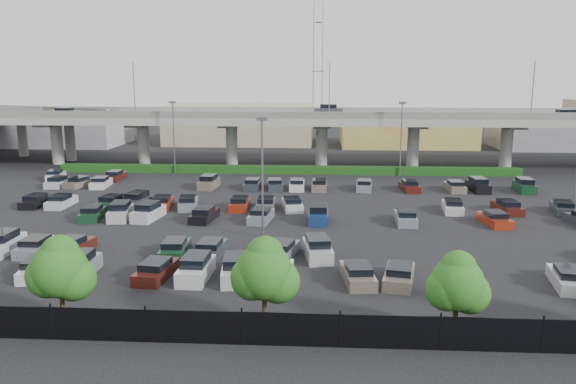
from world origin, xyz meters
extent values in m
plane|color=black|center=(0.00, 0.00, 0.00)|extent=(280.00, 280.00, 0.00)
cube|color=gray|center=(0.00, 32.00, 7.25)|extent=(150.00, 13.00, 1.10)
cube|color=#63635E|center=(0.00, 25.75, 8.30)|extent=(150.00, 0.50, 1.00)
cube|color=#63635E|center=(0.00, 38.25, 8.30)|extent=(150.00, 0.50, 1.00)
cylinder|color=gray|center=(-37.00, 32.00, 3.35)|extent=(1.80, 1.80, 6.70)
cube|color=#63635E|center=(-37.00, 32.00, 6.50)|extent=(2.60, 9.75, 0.50)
cylinder|color=gray|center=(-23.00, 32.00, 3.35)|extent=(1.80, 1.80, 6.70)
cube|color=#63635E|center=(-23.00, 32.00, 6.50)|extent=(2.60, 9.75, 0.50)
cylinder|color=gray|center=(-9.00, 32.00, 3.35)|extent=(1.80, 1.80, 6.70)
cube|color=#63635E|center=(-9.00, 32.00, 6.50)|extent=(2.60, 9.75, 0.50)
cylinder|color=gray|center=(5.00, 32.00, 3.35)|extent=(1.80, 1.80, 6.70)
cube|color=#63635E|center=(5.00, 32.00, 6.50)|extent=(2.60, 9.75, 0.50)
cylinder|color=gray|center=(19.00, 32.00, 3.35)|extent=(1.80, 1.80, 6.70)
cube|color=#63635E|center=(19.00, 32.00, 6.50)|extent=(2.60, 9.75, 0.50)
cylinder|color=gray|center=(33.00, 32.00, 3.35)|extent=(1.80, 1.80, 6.70)
cube|color=#63635E|center=(33.00, 32.00, 6.50)|extent=(2.60, 9.75, 0.50)
cube|color=silver|center=(-34.00, 29.00, 8.21)|extent=(4.40, 1.82, 0.82)
cube|color=black|center=(-34.00, 29.00, 8.84)|extent=(2.30, 1.60, 0.50)
cube|color=#2D343B|center=(6.00, 35.00, 8.32)|extent=(4.40, 1.82, 1.05)
cube|color=black|center=(6.00, 35.00, 9.14)|extent=(2.60, 1.60, 0.65)
cube|color=navy|center=(40.00, 29.00, 8.21)|extent=(4.40, 1.82, 0.82)
cube|color=black|center=(40.00, 29.00, 8.84)|extent=(2.30, 1.60, 0.50)
cylinder|color=#55555B|center=(-22.00, 25.90, 11.80)|extent=(0.14, 0.14, 8.00)
cylinder|color=#55555B|center=(6.00, 25.90, 11.80)|extent=(0.14, 0.14, 8.00)
cylinder|color=#55555B|center=(34.00, 25.90, 11.80)|extent=(0.14, 0.14, 8.00)
cube|color=gray|center=(-52.00, 43.00, 7.25)|extent=(50.93, 30.13, 1.10)
cube|color=#63635E|center=(-52.00, 43.00, 8.30)|extent=(47.34, 22.43, 1.00)
cylinder|color=gray|center=(-47.47, 40.89, 3.35)|extent=(1.60, 1.60, 6.70)
cylinder|color=gray|center=(-36.59, 35.82, 3.35)|extent=(1.60, 1.60, 6.70)
cube|color=#143B11|center=(0.00, 25.00, 0.55)|extent=(66.00, 1.60, 1.10)
cube|color=black|center=(0.00, -28.00, 0.90)|extent=(70.00, 0.06, 1.80)
cylinder|color=black|center=(-9.00, -28.00, 1.00)|extent=(0.10, 0.10, 2.00)
cylinder|color=black|center=(-4.00, -28.00, 1.00)|extent=(0.10, 0.10, 2.00)
cylinder|color=black|center=(1.00, -28.00, 1.00)|extent=(0.10, 0.10, 2.00)
cylinder|color=black|center=(6.00, -28.00, 1.00)|extent=(0.10, 0.10, 2.00)
cylinder|color=black|center=(11.00, -28.00, 1.00)|extent=(0.10, 0.10, 2.00)
cylinder|color=black|center=(16.00, -28.00, 1.00)|extent=(0.10, 0.10, 2.00)
cylinder|color=#332316|center=(-9.00, -26.67, 0.98)|extent=(0.26, 0.26, 1.96)
sphere|color=#1A4D14|center=(-9.00, -26.67, 3.37)|extent=(3.04, 3.04, 3.04)
sphere|color=#1A4D14|center=(-8.29, -26.57, 2.82)|extent=(2.39, 2.39, 2.39)
sphere|color=#1A4D14|center=(-9.60, -26.75, 3.04)|extent=(2.39, 2.39, 2.39)
sphere|color=#1A4D14|center=(-8.96, -26.55, 4.24)|extent=(2.06, 2.06, 2.06)
cylinder|color=#332316|center=(2.00, -26.39, 0.99)|extent=(0.26, 0.26, 1.97)
sphere|color=#1A4D14|center=(2.00, -26.39, 3.39)|extent=(3.07, 3.07, 3.07)
sphere|color=#1A4D14|center=(2.71, -26.29, 2.85)|extent=(2.41, 2.41, 2.41)
sphere|color=#1A4D14|center=(1.40, -26.47, 3.07)|extent=(2.41, 2.41, 2.41)
sphere|color=#1A4D14|center=(2.04, -26.27, 4.27)|extent=(2.08, 2.08, 2.08)
cylinder|color=#332316|center=(12.00, -26.82, 0.90)|extent=(0.26, 0.26, 1.80)
sphere|color=#1A4D14|center=(12.00, -26.82, 3.09)|extent=(2.79, 2.79, 2.79)
sphere|color=#1A4D14|center=(12.65, -26.72, 2.59)|extent=(2.19, 2.19, 2.19)
sphere|color=#1A4D14|center=(11.45, -26.90, 2.79)|extent=(2.19, 2.19, 2.19)
sphere|color=#1A4D14|center=(12.04, -26.70, 3.89)|extent=(1.89, 1.89, 1.89)
cube|color=white|center=(-14.50, -18.50, 0.41)|extent=(2.48, 4.63, 0.82)
cube|color=black|center=(-14.50, -18.70, 1.04)|extent=(1.94, 2.52, 0.50)
cube|color=gray|center=(-11.75, -18.50, 0.53)|extent=(1.87, 4.42, 1.05)
cube|color=black|center=(-11.75, -18.50, 1.34)|extent=(1.63, 2.62, 0.65)
cube|color=#431711|center=(-6.25, -18.50, 0.41)|extent=(2.31, 4.58, 0.82)
cube|color=black|center=(-6.25, -18.70, 1.04)|extent=(1.85, 2.47, 0.50)
cube|color=white|center=(-3.50, -18.50, 0.53)|extent=(1.95, 4.45, 1.05)
cube|color=black|center=(-3.50, -18.50, 1.34)|extent=(1.68, 2.65, 0.65)
cube|color=silver|center=(-0.75, -18.50, 0.53)|extent=(2.28, 4.57, 1.05)
cube|color=black|center=(-0.75, -18.50, 1.34)|extent=(1.87, 2.76, 0.65)
cube|color=white|center=(2.00, -18.50, 0.41)|extent=(2.19, 4.54, 0.82)
cube|color=black|center=(2.00, -18.70, 1.04)|extent=(1.79, 2.43, 0.50)
cube|color=#726559|center=(7.50, -18.50, 0.41)|extent=(2.34, 4.59, 0.82)
cube|color=black|center=(7.50, -18.70, 1.04)|extent=(1.87, 2.48, 0.50)
cube|color=#726559|center=(10.25, -18.50, 0.41)|extent=(2.71, 4.69, 0.82)
cube|color=black|center=(10.25, -18.70, 1.04)|extent=(2.05, 2.59, 0.50)
cube|color=silver|center=(21.25, -18.50, 0.41)|extent=(2.51, 4.64, 0.82)
cube|color=black|center=(21.25, -18.70, 1.04)|extent=(1.95, 2.53, 0.50)
cube|color=silver|center=(-20.00, -13.50, 0.53)|extent=(1.99, 4.47, 1.05)
cube|color=black|center=(-20.00, -13.50, 1.34)|extent=(1.70, 2.66, 0.65)
cube|color=gray|center=(-17.25, -13.50, 0.41)|extent=(1.85, 4.41, 0.82)
cube|color=black|center=(-17.25, -13.70, 1.04)|extent=(1.61, 2.31, 0.50)
cube|color=#431711|center=(-14.50, -13.50, 0.41)|extent=(2.59, 4.66, 0.82)
cube|color=black|center=(-14.50, -13.70, 1.04)|extent=(1.99, 2.55, 0.50)
cube|color=#153D23|center=(-6.25, -13.50, 0.41)|extent=(2.06, 4.50, 0.82)
cube|color=black|center=(-6.25, -13.70, 1.04)|extent=(1.73, 2.39, 0.50)
cube|color=#2D343B|center=(-3.50, -13.50, 0.41)|extent=(2.05, 4.49, 0.82)
cube|color=black|center=(-3.50, -13.70, 1.04)|extent=(1.72, 2.38, 0.50)
cube|color=gray|center=(2.00, -13.50, 0.41)|extent=(2.74, 4.69, 0.82)
cube|color=black|center=(2.00, -13.70, 1.04)|extent=(2.07, 2.59, 0.50)
cube|color=silver|center=(4.75, -13.50, 0.53)|extent=(2.49, 4.63, 1.05)
cube|color=black|center=(4.75, -13.50, 1.34)|extent=(1.99, 2.82, 0.65)
cube|color=#153D23|center=(-17.25, -2.50, 0.41)|extent=(2.39, 4.60, 0.82)
cube|color=black|center=(-17.25, -2.70, 1.04)|extent=(1.90, 2.49, 0.50)
cube|color=silver|center=(-14.50, -2.50, 0.53)|extent=(2.45, 4.62, 1.05)
cube|color=black|center=(-14.50, -2.50, 1.34)|extent=(1.97, 2.81, 0.65)
cube|color=silver|center=(-11.75, -2.50, 0.53)|extent=(2.40, 4.61, 1.05)
cube|color=black|center=(-11.75, -2.50, 1.34)|extent=(1.94, 2.79, 0.65)
cube|color=black|center=(-6.25, -2.50, 0.41)|extent=(2.32, 4.58, 0.82)
cube|color=black|center=(-6.25, -2.70, 1.04)|extent=(1.86, 2.47, 0.50)
cube|color=gray|center=(-0.75, -2.50, 0.41)|extent=(2.29, 4.57, 0.82)
cube|color=black|center=(-0.75, -2.70, 1.04)|extent=(1.84, 2.46, 0.50)
cube|color=navy|center=(4.75, -2.50, 0.53)|extent=(1.86, 4.42, 1.05)
cube|color=black|center=(4.75, -2.50, 1.34)|extent=(1.63, 2.61, 0.65)
cube|color=gray|center=(13.00, -2.50, 0.41)|extent=(1.98, 4.46, 0.82)
cube|color=black|center=(13.00, -2.70, 1.04)|extent=(1.69, 2.36, 0.50)
cube|color=maroon|center=(21.25, -2.50, 0.41)|extent=(2.29, 4.57, 0.82)
cube|color=black|center=(21.25, -2.70, 1.04)|extent=(1.85, 2.46, 0.50)
cube|color=black|center=(-25.50, 2.50, 0.41)|extent=(1.97, 4.46, 0.82)
cube|color=black|center=(-25.50, 2.30, 1.04)|extent=(1.68, 2.35, 0.50)
cube|color=silver|center=(-22.75, 2.50, 0.41)|extent=(1.85, 4.41, 0.82)
cube|color=black|center=(-22.75, 2.30, 1.04)|extent=(1.62, 2.31, 0.50)
cube|color=#153D23|center=(-17.25, 2.50, 0.41)|extent=(2.47, 4.63, 0.82)
cube|color=black|center=(-17.25, 2.30, 1.04)|extent=(1.94, 2.52, 0.50)
cube|color=#2D343B|center=(-14.50, 2.50, 0.53)|extent=(2.64, 4.67, 1.05)
cube|color=black|center=(-14.50, 2.50, 1.34)|extent=(2.07, 2.86, 0.65)
cube|color=maroon|center=(-11.75, 2.50, 0.41)|extent=(2.31, 4.58, 0.82)
cube|color=black|center=(-11.75, 2.30, 1.04)|extent=(1.85, 2.47, 0.50)
cube|color=gray|center=(-9.00, 2.50, 0.41)|extent=(2.49, 4.63, 0.82)
cube|color=black|center=(-9.00, 2.30, 1.04)|extent=(1.94, 2.52, 0.50)
cube|color=maroon|center=(-3.50, 2.50, 0.41)|extent=(1.87, 4.42, 0.82)
cube|color=black|center=(-3.50, 2.30, 1.04)|extent=(1.63, 2.32, 0.50)
cube|color=#726559|center=(-0.75, 2.50, 0.41)|extent=(1.99, 4.47, 0.82)
cube|color=black|center=(-0.75, 2.30, 1.04)|extent=(1.69, 2.36, 0.50)
cube|color=white|center=(2.00, 2.50, 0.41)|extent=(2.55, 4.65, 0.82)
cube|color=black|center=(2.00, 2.30, 1.04)|extent=(1.97, 2.54, 0.50)
cube|color=white|center=(18.50, 2.50, 0.41)|extent=(2.31, 4.58, 0.82)
cube|color=black|center=(18.50, 2.30, 1.04)|extent=(1.85, 2.47, 0.50)
cube|color=#431711|center=(24.00, 2.50, 0.41)|extent=(2.23, 4.55, 0.82)
cube|color=black|center=(24.00, 2.30, 1.04)|extent=(1.81, 2.44, 0.50)
cube|color=#2D343B|center=(29.50, 2.50, 0.41)|extent=(2.67, 4.68, 0.82)
cube|color=black|center=(29.50, 2.30, 1.04)|extent=(2.03, 2.58, 0.50)
cube|color=silver|center=(-28.25, 13.50, 0.41)|extent=(1.91, 4.44, 0.82)
cube|color=black|center=(-28.25, 13.30, 1.04)|extent=(1.65, 2.33, 0.50)
cube|color=#726559|center=(-25.50, 13.50, 0.41)|extent=(2.78, 4.70, 0.82)
cube|color=black|center=(-25.50, 13.31, 1.04)|extent=(2.09, 2.61, 0.50)
cube|color=white|center=(-22.75, 13.50, 0.41)|extent=(2.29, 4.57, 0.82)
cube|color=black|center=(-22.75, 13.30, 1.04)|extent=(1.84, 2.46, 0.50)
cube|color=#726559|center=(-9.00, 13.50, 0.53)|extent=(2.18, 4.54, 1.05)
cube|color=black|center=(-9.00, 13.50, 1.34)|extent=(1.81, 2.72, 0.65)
cube|color=#2D343B|center=(-3.50, 13.50, 0.41)|extent=(1.98, 4.47, 0.82)
cube|color=black|center=(-3.50, 13.30, 1.04)|extent=(1.69, 2.36, 0.50)
cube|color=#2D343B|center=(-0.75, 13.50, 0.41)|extent=(2.42, 4.61, 0.82)
cube|color=black|center=(-0.75, 13.30, 1.04)|extent=(1.91, 2.50, 0.50)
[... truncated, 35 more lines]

